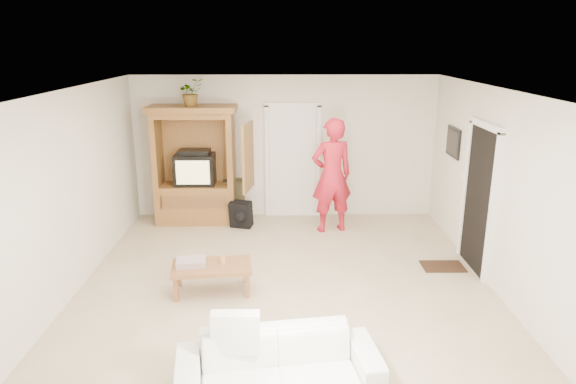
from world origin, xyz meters
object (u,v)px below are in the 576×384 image
armoire (197,173)px  sofa (279,366)px  man (332,176)px  coffee_table (212,268)px

armoire → sofa: bearing=-72.7°
armoire → sofa: size_ratio=1.12×
man → coffee_table: man is taller
man → coffee_table: 2.95m
sofa → coffee_table: (-0.88, 2.01, 0.06)m
sofa → coffee_table: sofa is taller
sofa → man: bearing=70.2°
man → coffee_table: (-1.76, -2.27, -0.65)m
sofa → coffee_table: bearing=105.4°
armoire → man: size_ratio=1.07×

